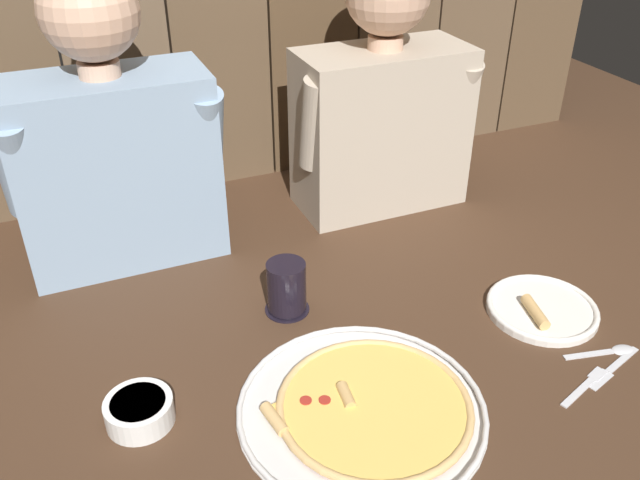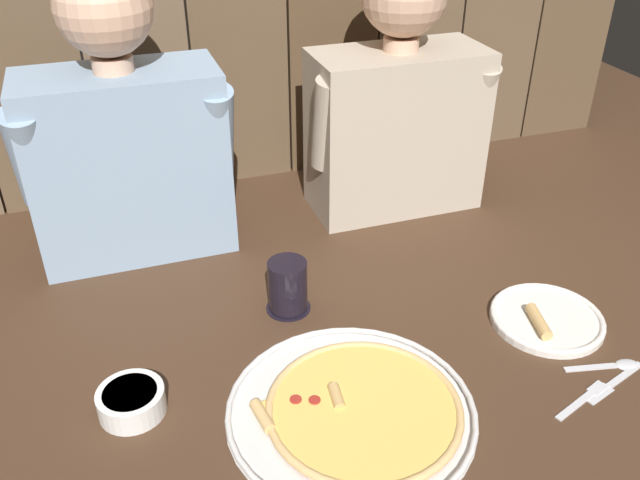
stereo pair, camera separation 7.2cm
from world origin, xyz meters
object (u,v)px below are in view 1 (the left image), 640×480
drinking_glass (287,288)px  pizza_tray (366,407)px  diner_left (110,132)px  dinner_plate (542,308)px  dipping_bowl (139,410)px  diner_right (383,93)px

drinking_glass → pizza_tray: bearing=-85.6°
pizza_tray → diner_left: (-0.27, 0.64, 0.28)m
dinner_plate → dipping_bowl: size_ratio=1.97×
drinking_glass → diner_left: diner_left is taller
drinking_glass → dipping_bowl: (-0.32, -0.18, -0.03)m
drinking_glass → diner_right: size_ratio=0.18×
diner_right → diner_left: bearing=-180.0°
pizza_tray → diner_left: diner_left is taller
diner_right → dipping_bowl: bearing=-143.3°
dipping_bowl → diner_right: size_ratio=0.18×
diner_left → dipping_bowl: bearing=-97.9°
drinking_glass → diner_left: (-0.25, 0.33, 0.23)m
pizza_tray → diner_left: 0.75m
dipping_bowl → pizza_tray: bearing=-20.0°
dinner_plate → diner_right: (-0.08, 0.54, 0.27)m
diner_right → pizza_tray: bearing=-118.7°
pizza_tray → drinking_glass: size_ratio=3.77×
pizza_tray → diner_right: 0.78m
pizza_tray → diner_right: bearing=61.3°
dinner_plate → diner_left: 0.93m
dinner_plate → drinking_glass: drinking_glass is taller
dinner_plate → diner_left: diner_left is taller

